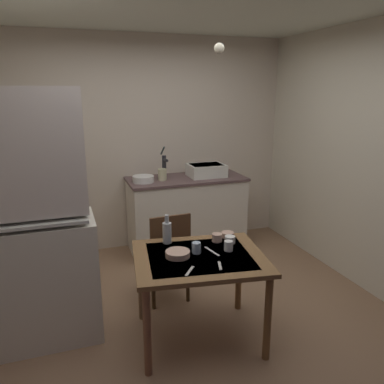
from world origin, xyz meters
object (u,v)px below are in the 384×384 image
Objects in this scene: dining_table at (199,267)px; chair_far_side at (167,254)px; serving_bowl_wide at (178,254)px; hutch_cabinet at (24,231)px; mug_tall at (228,246)px; hand_pump at (164,165)px; mixing_bowl_counter at (143,179)px; glass_bottle at (167,232)px; sink_basin at (206,170)px.

dining_table is 1.25× the size of chair_far_side.
dining_table is 5.84× the size of serving_bowl_wide.
hutch_cabinet is 1.58m from mug_tall.
hutch_cabinet is at bearing -136.82° from hand_pump.
hutch_cabinet is 8.02× the size of mixing_bowl_counter.
glass_bottle is at bearing -4.84° from hutch_cabinet.
sink_basin is 0.81m from mixing_bowl_counter.
serving_bowl_wide is (-0.38, -1.77, -0.34)m from hand_pump.
hand_pump reaches higher than serving_bowl_wide.
dining_table is 0.29m from mug_tall.
sink_basin is 5.48× the size of mug_tall.
chair_far_side is (1.18, 0.22, -0.46)m from hutch_cabinet.
sink_basin is (2.00, 1.34, 0.07)m from hutch_cabinet.
chair_far_side is (-0.30, -1.17, -0.62)m from hand_pump.
hutch_cabinet reaches higher than sink_basin.
mug_tall is (0.32, -1.70, -0.19)m from mixing_bowl_counter.
mixing_bowl_counter is 3.10× the size of mug_tall.
mug_tall is at bearing -36.86° from glass_bottle.
mug_tall is at bearing -3.49° from serving_bowl_wide.
serving_bowl_wide is (-0.08, -0.60, 0.27)m from chair_far_side.
serving_bowl_wide is (-0.10, -1.68, -0.21)m from mixing_bowl_counter.
hutch_cabinet is at bearing 175.16° from glass_bottle.
mug_tall is at bearing -105.53° from sink_basin.
serving_bowl_wide is at bearing -89.28° from glass_bottle.
chair_far_side is (-0.83, -1.13, -0.53)m from sink_basin.
chair_far_side is (-0.09, 0.64, -0.16)m from dining_table.
hand_pump is at bearing 18.69° from mixing_bowl_counter.
glass_bottle reaches higher than mug_tall.
mixing_bowl_counter is at bearing 100.58° from mug_tall.
mixing_bowl_counter is at bearing 88.82° from chair_far_side.
glass_bottle is (-0.10, -1.39, -0.14)m from mixing_bowl_counter.
hand_pump is at bearing 43.18° from hutch_cabinet.
glass_bottle is (-0.17, 0.33, 0.19)m from dining_table.
mixing_bowl_counter is at bearing 47.18° from hutch_cabinet.
hand_pump is at bearing 91.16° from mug_tall.
hand_pump is at bearing 75.46° from chair_far_side.
hutch_cabinet reaches higher than dining_table.
mixing_bowl_counter is 1.40m from glass_bottle.
mixing_bowl_counter reaches higher than chair_far_side.
mug_tall is at bearing -88.84° from hand_pump.
chair_far_side is at bearing -126.30° from sink_basin.
hutch_cabinet reaches higher than hand_pump.
hutch_cabinet is 1.77m from mixing_bowl_counter.
mixing_bowl_counter is 0.22× the size of dining_table.
mug_tall reaches higher than dining_table.
chair_far_side is 0.66m from serving_bowl_wide.
mixing_bowl_counter is at bearing 86.66° from serving_bowl_wide.
hand_pump reaches higher than dining_table.
mug_tall is (-0.49, -1.75, -0.24)m from sink_basin.
sink_basin reaches higher than glass_bottle.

